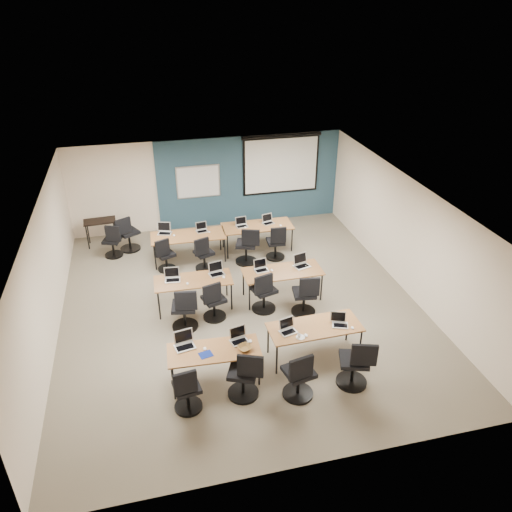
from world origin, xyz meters
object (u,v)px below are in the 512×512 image
object	(u,v)px
training_table_mid_left	(193,281)
task_chair_9	(204,256)
training_table_front_right	(315,328)
task_chair_8	(165,257)
laptop_0	(184,343)
laptop_10	(242,224)
training_table_front_left	(214,352)
task_chair_11	(276,245)
laptop_7	(301,263)
task_chair_7	(305,298)
task_chair_10	(247,248)
laptop_9	(202,229)
projector_screen	(281,161)
laptop_6	(261,267)
utility_table	(100,224)
training_table_back_left	(188,237)
task_chair_6	(264,295)
task_chair_2	(299,378)
laptop_8	(164,231)
task_chair_0	(187,393)
task_chair_5	(214,303)
task_chair_1	(245,378)
laptop_11	(268,221)
whiteboard	(198,182)
training_table_mid_right	(282,273)
laptop_5	(216,271)
laptop_1	(239,338)
spare_chair_a	(128,236)
spare_chair_b	(113,243)
laptop_4	(172,277)
laptop_3	(339,322)
training_table_back_right	(257,227)
task_chair_4	(185,312)
task_chair_3	(355,366)

from	to	relation	value
training_table_mid_left	task_chair_9	world-z (taller)	task_chair_9
training_table_front_right	task_chair_8	world-z (taller)	task_chair_8
laptop_0	laptop_10	bearing A→B (deg)	55.13
training_table_front_left	task_chair_11	xyz separation A→B (m)	(2.38, 4.28, -0.27)
laptop_7	task_chair_7	world-z (taller)	task_chair_7
task_chair_10	laptop_9	bearing A→B (deg)	164.68
projector_screen	laptop_6	xyz separation A→B (m)	(-1.66, -4.14, -1.10)
projector_screen	utility_table	bearing A→B (deg)	-174.79
training_table_back_left	task_chair_6	world-z (taller)	task_chair_6
laptop_0	task_chair_2	size ratio (longest dim) A/B	0.35
training_table_front_left	laptop_8	world-z (taller)	laptop_8
task_chair_0	task_chair_5	size ratio (longest dim) A/B	0.99
task_chair_1	laptop_9	world-z (taller)	task_chair_1
training_table_mid_left	task_chair_1	world-z (taller)	task_chair_1
laptop_11	utility_table	bearing A→B (deg)	148.98
whiteboard	laptop_6	distance (m)	4.29
training_table_mid_right	laptop_5	distance (m)	1.52
laptop_5	task_chair_9	xyz separation A→B (m)	(-0.09, 1.49, -0.39)
laptop_1	laptop_5	xyz separation A→B (m)	(0.01, 2.48, 0.00)
training_table_mid_right	task_chair_2	bearing A→B (deg)	-101.38
training_table_front_left	spare_chair_a	xyz separation A→B (m)	(-1.46, 5.70, -0.25)
task_chair_1	spare_chair_b	distance (m)	6.38
training_table_mid_left	task_chair_1	size ratio (longest dim) A/B	1.66
laptop_10	task_chair_11	distance (m)	1.13
task_chair_0	laptop_4	bearing A→B (deg)	79.96
laptop_3	task_chair_8	bearing A→B (deg)	146.30
laptop_6	task_chair_10	world-z (taller)	task_chair_10
training_table_mid_left	training_table_back_right	distance (m)	3.17
task_chair_5	laptop_7	world-z (taller)	laptop_7
laptop_9	spare_chair_a	world-z (taller)	spare_chair_a
task_chair_11	task_chair_4	bearing A→B (deg)	-133.50
training_table_back_left	spare_chair_a	bearing A→B (deg)	151.28
laptop_10	task_chair_4	bearing A→B (deg)	-126.85
task_chair_10	spare_chair_a	xyz separation A→B (m)	(-3.03, 1.48, -0.01)
laptop_5	task_chair_4	bearing A→B (deg)	-145.13
laptop_9	task_chair_11	distance (m)	2.03
laptop_8	task_chair_11	distance (m)	2.99
training_table_mid_right	laptop_0	bearing A→B (deg)	-139.49
training_table_back_left	laptop_9	size ratio (longest dim) A/B	6.45
task_chair_4	task_chair_10	distance (m)	3.13
training_table_back_right	training_table_back_left	bearing A→B (deg)	-174.41
utility_table	spare_chair_a	bearing A→B (deg)	-40.08
task_chair_0	task_chair_11	size ratio (longest dim) A/B	0.99
training_table_mid_right	laptop_11	size ratio (longest dim) A/B	5.89
laptop_5	laptop_7	xyz separation A→B (m)	(1.99, -0.10, 0.00)
training_table_back_right	laptop_9	size ratio (longest dim) A/B	6.38
whiteboard	training_table_front_right	bearing A→B (deg)	-78.49
whiteboard	task_chair_2	world-z (taller)	whiteboard
task_chair_1	task_chair_3	bearing A→B (deg)	16.70
projector_screen	task_chair_2	bearing A→B (deg)	-103.58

